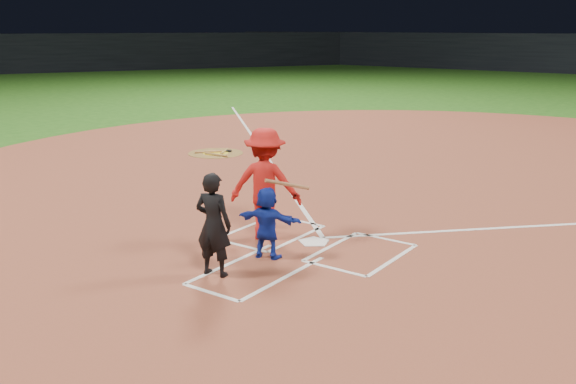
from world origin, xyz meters
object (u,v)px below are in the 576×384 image
Objects in this scene: on_deck_circle at (216,153)px; home_plate at (314,242)px; umpire at (213,225)px; catcher at (267,223)px; batter_at_plate at (265,184)px.

home_plate is at bearing -36.72° from on_deck_circle.
home_plate is at bearing -112.36° from umpire.
catcher reaches higher than on_deck_circle.
home_plate is 2.41m from umpire.
batter_at_plate is at bearing -41.99° from on_deck_circle.
catcher reaches higher than home_plate.
batter_at_plate reaches higher than home_plate.
on_deck_circle is 9.40m from catcher.
batter_at_plate is at bearing 18.50° from home_plate.
home_plate is 1.38m from batter_at_plate.
home_plate is at bearing 18.50° from batter_at_plate.
batter_at_plate is at bearing -63.81° from catcher.
on_deck_circle is 0.83× the size of batter_at_plate.
on_deck_circle is (-7.08, 5.28, -0.00)m from home_plate.
umpire reaches higher than home_plate.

